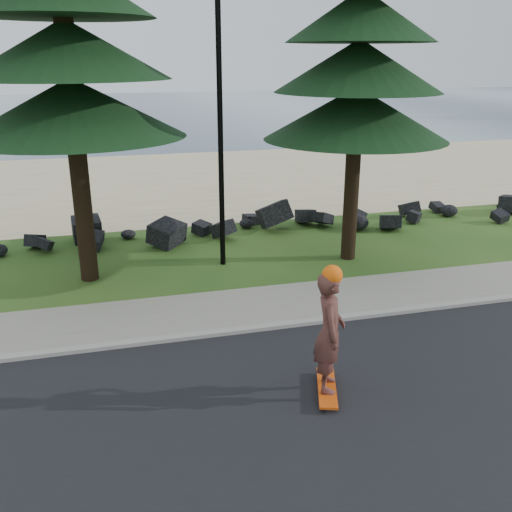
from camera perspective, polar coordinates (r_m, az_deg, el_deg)
The scene contains 9 objects.
ground at distance 12.71m, azimuth -0.37°, elevation -5.63°, with size 160.00×160.00×0.00m, color #244B17.
road at distance 9.02m, azimuth 7.15°, elevation -17.32°, with size 160.00×7.00×0.02m, color black.
kerb at distance 11.90m, azimuth 0.72°, elevation -7.18°, with size 160.00×0.20×0.10m, color #9C958C.
sidewalk at distance 12.87m, azimuth -0.59°, elevation -5.10°, with size 160.00×2.00×0.08m, color gray.
beach_sand at distance 26.36m, azimuth -8.35°, elevation 7.47°, with size 160.00×15.00×0.01m, color tan.
ocean at distance 62.45m, azimuth -12.53°, elevation 14.06°, with size 160.00×58.00×0.01m, color #30445C.
seawall_boulders at distance 17.82m, azimuth -4.88°, elevation 1.79°, with size 60.00×2.40×1.10m, color black, non-canonical shape.
lamp_post at distance 14.68m, azimuth -3.64°, elevation 14.53°, with size 0.25×0.14×8.14m.
skateboarder at distance 9.38m, azimuth 7.36°, elevation -7.58°, with size 0.70×1.26×2.29m.
Camera 1 is at (-2.87, -11.15, 5.39)m, focal length 40.00 mm.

